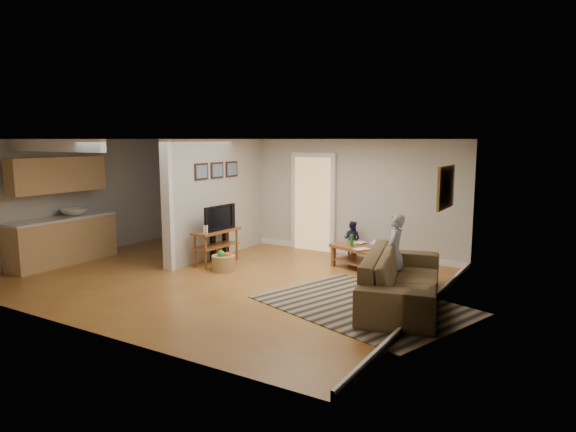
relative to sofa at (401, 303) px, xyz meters
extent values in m
plane|color=brown|center=(-3.30, -0.25, 0.00)|extent=(7.50, 7.50, 0.00)
cube|color=#ACAAA5|center=(-3.30, 2.75, 1.25)|extent=(7.50, 0.04, 2.50)
cube|color=#ACAAA5|center=(-7.05, -0.25, 1.25)|extent=(0.04, 6.00, 2.50)
cube|color=#ACAAA5|center=(0.45, -0.25, 1.25)|extent=(0.04, 6.00, 2.50)
cube|color=white|center=(-3.30, -0.25, 2.50)|extent=(7.50, 6.00, 0.04)
cube|color=#ACAAA5|center=(-4.50, 1.20, 1.25)|extent=(0.15, 3.10, 2.50)
cube|color=white|center=(-4.50, -0.35, 1.25)|extent=(0.22, 0.10, 2.50)
cube|color=white|center=(-3.30, 2.72, 0.06)|extent=(7.50, 0.04, 0.12)
cube|color=white|center=(0.42, -0.25, 0.06)|extent=(0.04, 6.00, 0.12)
cube|color=#D8B272|center=(-3.00, 2.69, 1.05)|extent=(0.90, 0.06, 2.10)
cube|color=tan|center=(-6.73, -1.05, 0.45)|extent=(0.60, 2.20, 0.90)
cube|color=beige|center=(-6.73, -1.05, 0.92)|extent=(0.64, 2.24, 0.05)
cube|color=tan|center=(-6.75, -1.05, 1.80)|extent=(0.35, 2.00, 0.70)
imported|color=silver|center=(-6.73, -0.75, 0.94)|extent=(0.54, 0.54, 0.19)
cube|color=black|center=(-4.42, 0.55, 1.85)|extent=(0.03, 0.40, 0.34)
cube|color=black|center=(-4.42, 1.05, 1.85)|extent=(0.03, 0.40, 0.34)
cube|color=black|center=(-4.42, 1.55, 1.85)|extent=(0.03, 0.40, 0.34)
cube|color=olive|center=(0.41, 0.75, 1.75)|extent=(0.04, 0.90, 0.68)
cube|color=black|center=(-0.44, -0.40, 0.01)|extent=(3.52, 3.00, 0.01)
imported|color=#453622|center=(0.00, 0.00, 0.00)|extent=(1.70, 2.90, 0.79)
cube|color=brown|center=(-1.34, 1.61, 0.42)|extent=(1.32, 1.04, 0.06)
cube|color=silver|center=(-1.34, 1.61, 0.43)|extent=(0.82, 0.63, 0.02)
cube|color=brown|center=(-1.34, 1.61, 0.14)|extent=(1.19, 0.92, 0.03)
cube|color=brown|center=(-1.92, 1.54, 0.21)|extent=(0.09, 0.09, 0.42)
cube|color=brown|center=(-0.96, 1.18, 0.21)|extent=(0.09, 0.09, 0.42)
cube|color=brown|center=(-1.72, 2.05, 0.21)|extent=(0.09, 0.09, 0.42)
cube|color=brown|center=(-0.77, 1.68, 0.21)|extent=(0.09, 0.09, 0.42)
imported|color=navy|center=(-1.08, 1.63, 0.45)|extent=(0.25, 0.25, 0.20)
cylinder|color=#155F1C|center=(-1.53, 1.53, 0.57)|extent=(0.06, 0.06, 0.23)
imported|color=#998C4C|center=(-1.60, 1.89, 0.45)|extent=(0.22, 0.28, 0.02)
imported|color=#66594C|center=(-1.32, 1.40, 0.45)|extent=(0.32, 0.35, 0.02)
cube|color=brown|center=(-4.05, 0.54, 0.67)|extent=(0.45, 1.11, 0.05)
cube|color=brown|center=(-4.05, 0.54, 0.37)|extent=(0.40, 1.02, 0.03)
cylinder|color=brown|center=(-4.21, 0.07, 0.34)|extent=(0.05, 0.05, 0.68)
cylinder|color=brown|center=(-4.17, 1.02, 0.34)|extent=(0.05, 0.05, 0.68)
cylinder|color=brown|center=(-3.93, 0.06, 0.34)|extent=(0.05, 0.05, 0.68)
cylinder|color=brown|center=(-3.89, 1.01, 0.34)|extent=(0.05, 0.05, 0.68)
imported|color=black|center=(-4.03, 0.54, 0.69)|extent=(0.15, 0.89, 0.51)
cylinder|color=white|center=(-3.97, 0.13, 0.77)|extent=(0.09, 0.09, 0.16)
cube|color=black|center=(-4.30, 0.72, 0.47)|extent=(0.10, 0.10, 0.93)
cube|color=black|center=(-4.30, 1.15, 0.52)|extent=(0.13, 0.13, 1.05)
cylinder|color=olive|center=(-3.58, 0.16, 0.15)|extent=(0.45, 0.45, 0.30)
sphere|color=red|center=(-3.52, 0.20, 0.30)|extent=(0.14, 0.14, 0.14)
sphere|color=yellow|center=(-3.65, 0.18, 0.32)|extent=(0.14, 0.14, 0.14)
sphere|color=#238C31|center=(-3.58, 0.10, 0.34)|extent=(0.14, 0.14, 0.14)
imported|color=gray|center=(-0.37, 0.71, 0.00)|extent=(0.37, 0.50, 1.27)
imported|color=#1E2040|center=(-1.93, 2.45, 0.00)|extent=(0.38, 0.30, 0.78)
camera|label=1|loc=(2.43, -7.40, 2.50)|focal=32.00mm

